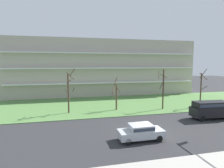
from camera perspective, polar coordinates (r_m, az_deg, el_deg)
The scene contains 9 objects.
ground at distance 21.26m, azimuth 10.37°, elevation -14.17°, with size 160.00×160.00×0.00m, color #2D2D30.
grass_lawn_strip at distance 34.03m, azimuth 0.94°, elevation -6.20°, with size 80.00×16.00×0.08m, color #547F42.
apartment_building at distance 46.42m, azimuth -3.07°, elevation 5.08°, with size 43.56×11.88×12.86m.
tree_far_left at distance 28.16m, azimuth -13.12°, elevation -2.21°, with size 1.55×1.94×6.67m.
tree_left at distance 29.44m, azimuth 1.26°, elevation -3.40°, with size 1.38×1.38×5.28m.
tree_center at distance 30.94m, azimuth 15.37°, elevation -1.28°, with size 1.36×1.80×6.45m.
tree_right at distance 35.12m, azimuth 25.72°, elevation -1.21°, with size 1.62×1.62×6.59m.
sedan_silver_near_left at distance 18.72m, azimuth 8.86°, elevation -14.19°, with size 4.42×1.85×1.57m.
van_black_center_left at distance 28.39m, azimuth 28.10°, elevation -6.67°, with size 5.31×2.29×2.36m.
Camera 1 is at (-8.02, -18.25, 7.39)m, focal length 29.75 mm.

